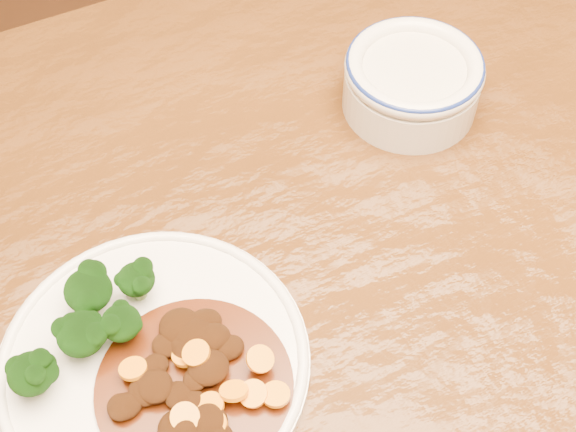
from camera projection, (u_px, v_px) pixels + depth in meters
name	position (u px, v px, depth m)	size (l,w,h in m)	color
dining_table	(413.00, 326.00, 0.72)	(1.52, 0.94, 0.75)	#4C290D
dinner_plate	(154.00, 362.00, 0.60)	(0.23, 0.23, 0.01)	white
broccoli_florets	(87.00, 321.00, 0.59)	(0.12, 0.08, 0.04)	olive
mince_stew	(190.00, 374.00, 0.58)	(0.15, 0.15, 0.03)	#4B1E08
dip_bowl	(412.00, 81.00, 0.74)	(0.13, 0.13, 0.06)	silver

